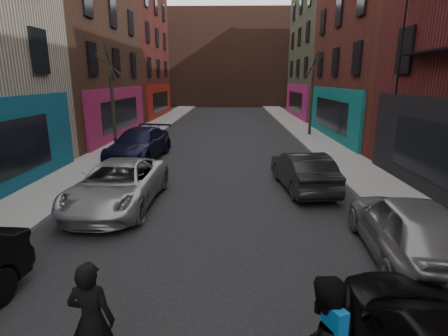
{
  "coord_description": "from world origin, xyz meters",
  "views": [
    {
      "loc": [
        0.52,
        -1.68,
        4.11
      ],
      "look_at": [
        0.28,
        8.1,
        1.6
      ],
      "focal_mm": 28.0,
      "sensor_mm": 36.0,
      "label": 1
    }
  ],
  "objects_px": {
    "parked_right_far": "(411,228)",
    "parked_left_far": "(118,185)",
    "parked_right_end": "(303,171)",
    "parked_left_end": "(139,144)",
    "tree_right_far": "(312,87)",
    "skateboarder": "(92,321)",
    "tree_left_far": "(112,92)"
  },
  "relations": [
    {
      "from": "tree_left_far",
      "to": "parked_left_far",
      "type": "height_order",
      "value": "tree_left_far"
    },
    {
      "from": "parked_left_far",
      "to": "parked_right_far",
      "type": "distance_m",
      "value": 8.55
    },
    {
      "from": "tree_left_far",
      "to": "tree_right_far",
      "type": "xyz_separation_m",
      "value": [
        12.4,
        6.0,
        0.15
      ]
    },
    {
      "from": "parked_right_far",
      "to": "parked_right_end",
      "type": "bearing_deg",
      "value": -70.65
    },
    {
      "from": "tree_right_far",
      "to": "parked_right_end",
      "type": "xyz_separation_m",
      "value": [
        -3.0,
        -12.82,
        -2.81
      ]
    },
    {
      "from": "tree_left_far",
      "to": "skateboarder",
      "type": "xyz_separation_m",
      "value": [
        4.85,
        -15.71,
        -2.42
      ]
    },
    {
      "from": "parked_left_end",
      "to": "parked_right_far",
      "type": "height_order",
      "value": "parked_right_far"
    },
    {
      "from": "parked_left_far",
      "to": "parked_left_end",
      "type": "bearing_deg",
      "value": 100.4
    },
    {
      "from": "parked_left_far",
      "to": "parked_right_end",
      "type": "bearing_deg",
      "value": 18.33
    },
    {
      "from": "tree_right_far",
      "to": "parked_right_far",
      "type": "height_order",
      "value": "tree_right_far"
    },
    {
      "from": "parked_left_end",
      "to": "skateboarder",
      "type": "xyz_separation_m",
      "value": [
        3.0,
        -13.92,
        0.17
      ]
    },
    {
      "from": "parked_right_far",
      "to": "skateboarder",
      "type": "height_order",
      "value": "skateboarder"
    },
    {
      "from": "parked_right_end",
      "to": "skateboarder",
      "type": "bearing_deg",
      "value": 56.87
    },
    {
      "from": "tree_left_far",
      "to": "parked_left_far",
      "type": "distance_m",
      "value": 9.65
    },
    {
      "from": "tree_right_far",
      "to": "parked_left_end",
      "type": "relative_size",
      "value": 1.24
    },
    {
      "from": "tree_left_far",
      "to": "parked_left_far",
      "type": "relative_size",
      "value": 1.23
    },
    {
      "from": "tree_left_far",
      "to": "parked_right_end",
      "type": "bearing_deg",
      "value": -35.96
    },
    {
      "from": "parked_left_far",
      "to": "tree_left_far",
      "type": "bearing_deg",
      "value": 109.94
    },
    {
      "from": "tree_right_far",
      "to": "parked_left_far",
      "type": "distance_m",
      "value": 17.76
    },
    {
      "from": "parked_left_far",
      "to": "skateboarder",
      "type": "xyz_separation_m",
      "value": [
        1.87,
        -6.92,
        0.23
      ]
    },
    {
      "from": "parked_right_end",
      "to": "parked_left_far",
      "type": "bearing_deg",
      "value": 11.04
    },
    {
      "from": "parked_left_far",
      "to": "skateboarder",
      "type": "bearing_deg",
      "value": -73.59
    },
    {
      "from": "parked_left_end",
      "to": "parked_right_far",
      "type": "relative_size",
      "value": 1.17
    },
    {
      "from": "tree_left_far",
      "to": "parked_left_end",
      "type": "relative_size",
      "value": 1.19
    },
    {
      "from": "parked_left_far",
      "to": "parked_left_end",
      "type": "xyz_separation_m",
      "value": [
        -1.13,
        7.0,
        0.06
      ]
    },
    {
      "from": "skateboarder",
      "to": "parked_left_far",
      "type": "bearing_deg",
      "value": -72.0
    },
    {
      "from": "parked_left_end",
      "to": "tree_right_far",
      "type": "bearing_deg",
      "value": 43.36
    },
    {
      "from": "parked_right_end",
      "to": "parked_right_far",
      "type": "bearing_deg",
      "value": 98.47
    },
    {
      "from": "parked_right_far",
      "to": "skateboarder",
      "type": "xyz_separation_m",
      "value": [
        -5.95,
        -3.48,
        0.17
      ]
    },
    {
      "from": "tree_left_far",
      "to": "tree_right_far",
      "type": "bearing_deg",
      "value": 25.82
    },
    {
      "from": "parked_right_far",
      "to": "parked_left_far",
      "type": "bearing_deg",
      "value": -18.87
    },
    {
      "from": "tree_right_far",
      "to": "parked_left_end",
      "type": "xyz_separation_m",
      "value": [
        -10.55,
        -7.8,
        -2.74
      ]
    }
  ]
}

